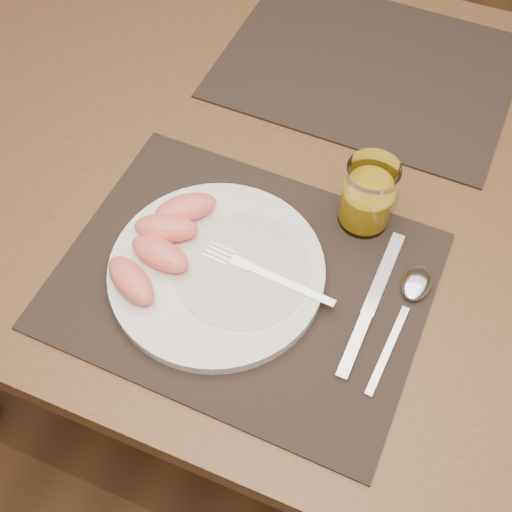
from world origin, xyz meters
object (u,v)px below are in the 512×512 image
at_px(table, 317,200).
at_px(fork, 257,271).
at_px(juice_glass, 368,198).
at_px(placemat_near, 243,280).
at_px(knife, 367,314).
at_px(plate, 217,271).
at_px(placemat_far, 367,67).
at_px(spoon, 413,292).

distance_m(table, fork, 0.24).
bearing_deg(fork, juice_glass, 55.81).
distance_m(placemat_near, knife, 0.16).
height_order(plate, fork, fork).
bearing_deg(placemat_near, table, 83.01).
height_order(placemat_near, plate, plate).
relative_size(plate, knife, 1.23).
bearing_deg(fork, knife, 0.83).
distance_m(placemat_near, placemat_far, 0.44).
distance_m(placemat_far, knife, 0.45).
xyz_separation_m(placemat_far, knife, (0.13, -0.43, 0.00)).
bearing_deg(knife, placemat_near, -176.46).
height_order(knife, juice_glass, juice_glass).
bearing_deg(plate, placemat_near, 10.81).
xyz_separation_m(table, plate, (-0.06, -0.23, 0.10)).
bearing_deg(juice_glass, placemat_near, -126.93).
bearing_deg(table, placemat_near, -96.99).
distance_m(fork, juice_glass, 0.17).
relative_size(spoon, juice_glass, 1.89).
relative_size(placemat_near, knife, 2.04).
distance_m(table, spoon, 0.25).
bearing_deg(knife, placemat_far, 106.83).
bearing_deg(placemat_near, fork, 25.95).
distance_m(placemat_far, fork, 0.43).
distance_m(placemat_near, plate, 0.04).
bearing_deg(placemat_far, spoon, -65.54).
relative_size(placemat_far, fork, 2.57).
relative_size(fork, juice_glass, 1.73).
xyz_separation_m(fork, knife, (0.14, 0.00, -0.02)).
bearing_deg(placemat_far, juice_glass, -74.24).
bearing_deg(spoon, placemat_near, -163.62).
height_order(placemat_near, fork, fork).
bearing_deg(placemat_near, knife, 3.54).
xyz_separation_m(knife, spoon, (0.04, 0.05, 0.00)).
relative_size(table, spoon, 7.29).
height_order(placemat_far, plate, plate).
distance_m(plate, knife, 0.19).
distance_m(spoon, juice_glass, 0.13).
bearing_deg(table, fork, -93.00).
xyz_separation_m(placemat_near, fork, (0.02, 0.01, 0.02)).
relative_size(plate, spoon, 1.41).
relative_size(placemat_near, spoon, 2.34).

